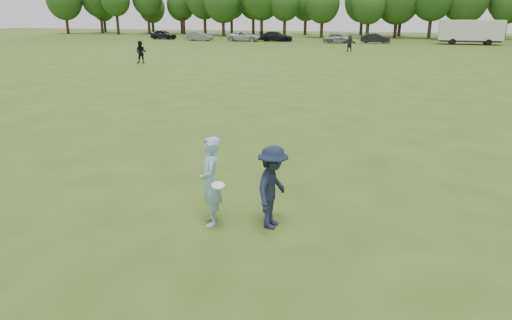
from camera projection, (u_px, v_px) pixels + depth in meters
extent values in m
plane|color=#334E16|center=(202.00, 218.00, 9.76)|extent=(200.00, 200.00, 0.00)
imported|color=#8CB8D9|center=(211.00, 182.00, 9.22)|extent=(0.68, 0.80, 1.86)
imported|color=#192138|center=(273.00, 187.00, 9.11)|extent=(0.74, 1.16, 1.72)
imported|color=black|center=(141.00, 52.00, 38.83)|extent=(1.06, 0.92, 1.87)
imported|color=#272727|center=(350.00, 43.00, 50.71)|extent=(1.67, 0.72, 1.74)
imported|color=black|center=(163.00, 35.00, 73.73)|extent=(4.50, 2.27, 1.47)
imported|color=slate|center=(199.00, 36.00, 69.95)|extent=(4.34, 1.87, 1.39)
imported|color=silver|center=(244.00, 36.00, 68.83)|extent=(5.24, 2.71, 1.41)
imported|color=black|center=(276.00, 36.00, 68.46)|extent=(5.04, 2.22, 1.44)
imported|color=gray|center=(338.00, 38.00, 64.33)|extent=(4.33, 2.10, 1.42)
imported|color=black|center=(376.00, 38.00, 64.42)|extent=(4.12, 1.58, 1.34)
cone|color=#FD560D|center=(510.00, 55.00, 45.60)|extent=(0.28, 0.28, 0.30)
cylinder|color=white|center=(218.00, 185.00, 8.83)|extent=(0.29, 0.29, 0.09)
cube|color=silver|center=(471.00, 30.00, 61.26)|extent=(8.00, 2.50, 2.60)
cube|color=black|center=(469.00, 41.00, 61.69)|extent=(7.60, 2.30, 0.25)
cylinder|color=black|center=(453.00, 42.00, 61.20)|extent=(0.80, 0.25, 0.80)
cylinder|color=black|center=(451.00, 41.00, 63.47)|extent=(0.80, 0.25, 0.80)
cylinder|color=black|center=(489.00, 42.00, 59.97)|extent=(0.80, 0.25, 0.80)
cylinder|color=black|center=(485.00, 41.00, 62.25)|extent=(0.80, 0.25, 0.80)
cube|color=#333333|center=(435.00, 40.00, 62.90)|extent=(1.20, 0.15, 0.12)
cylinder|color=#332114|center=(67.00, 25.00, 91.75)|extent=(0.56, 0.56, 3.63)
ellipsoid|color=#224216|center=(64.00, 0.00, 90.29)|extent=(6.88, 6.88, 7.91)
cylinder|color=#332114|center=(102.00, 23.00, 94.03)|extent=(0.56, 0.56, 4.13)
cylinder|color=#332114|center=(118.00, 23.00, 89.03)|extent=(0.56, 0.56, 4.18)
ellipsoid|color=#224216|center=(116.00, 0.00, 87.67)|extent=(5.42, 5.42, 6.23)
cylinder|color=#332114|center=(149.00, 23.00, 90.80)|extent=(0.56, 0.56, 4.26)
cylinder|color=#332114|center=(184.00, 24.00, 90.37)|extent=(0.56, 0.56, 3.91)
ellipsoid|color=#224216|center=(183.00, 1.00, 89.05)|extent=(5.47, 5.47, 6.29)
cylinder|color=#332114|center=(205.00, 25.00, 87.30)|extent=(0.56, 0.56, 3.83)
cylinder|color=#332114|center=(223.00, 27.00, 83.33)|extent=(0.56, 0.56, 3.25)
ellipsoid|color=#224216|center=(223.00, 1.00, 81.94)|extent=(6.76, 6.76, 7.78)
cylinder|color=#332114|center=(262.00, 26.00, 81.64)|extent=(0.56, 0.56, 3.71)
cylinder|color=#332114|center=(285.00, 27.00, 80.13)|extent=(0.56, 0.56, 3.46)
ellipsoid|color=#224216|center=(285.00, 2.00, 78.87)|extent=(5.49, 5.49, 6.31)
cylinder|color=#332114|center=(322.00, 28.00, 78.22)|extent=(0.56, 0.56, 3.14)
ellipsoid|color=#224216|center=(323.00, 3.00, 76.97)|extent=(5.78, 5.78, 6.64)
cylinder|color=#332114|center=(367.00, 29.00, 75.85)|extent=(0.56, 0.56, 3.01)
ellipsoid|color=#224216|center=(369.00, 5.00, 74.67)|extent=(5.46, 5.46, 6.28)
cylinder|color=#332114|center=(395.00, 28.00, 76.75)|extent=(0.56, 0.56, 3.23)
cylinder|color=#332114|center=(430.00, 27.00, 75.07)|extent=(0.56, 0.56, 3.77)
cylinder|color=#332114|center=(463.00, 28.00, 74.24)|extent=(0.56, 0.56, 3.33)
cylinder|color=#332114|center=(505.00, 29.00, 72.76)|extent=(0.56, 0.56, 3.22)
ellipsoid|color=#224216|center=(509.00, 3.00, 71.54)|extent=(5.54, 5.54, 6.37)
cylinder|color=#332114|center=(105.00, 25.00, 99.55)|extent=(0.56, 0.56, 2.97)
ellipsoid|color=#224216|center=(103.00, 8.00, 98.46)|extent=(4.85, 4.85, 5.58)
cylinder|color=#332114|center=(153.00, 26.00, 97.51)|extent=(0.56, 0.56, 2.73)
ellipsoid|color=#224216|center=(152.00, 8.00, 96.37)|extent=(5.45, 5.45, 6.27)
cylinder|color=#332114|center=(182.00, 25.00, 93.87)|extent=(0.56, 0.56, 3.25)
ellipsoid|color=#224216|center=(181.00, 5.00, 92.62)|extent=(5.68, 5.68, 6.53)
cylinder|color=#332114|center=(232.00, 24.00, 93.80)|extent=(0.56, 0.56, 3.62)
ellipsoid|color=#224216|center=(231.00, 2.00, 92.48)|extent=(5.80, 5.80, 6.67)
cylinder|color=#332114|center=(253.00, 25.00, 89.97)|extent=(0.56, 0.56, 3.61)
ellipsoid|color=#224216|center=(253.00, 2.00, 88.68)|extent=(5.58, 5.58, 6.42)
cylinder|color=#332114|center=(305.00, 26.00, 87.64)|extent=(0.56, 0.56, 3.29)
ellipsoid|color=#224216|center=(306.00, 5.00, 86.43)|extent=(5.30, 5.30, 6.09)
cylinder|color=#332114|center=(361.00, 26.00, 86.07)|extent=(0.56, 0.56, 3.28)
ellipsoid|color=#224216|center=(363.00, 1.00, 84.67)|extent=(6.78, 6.78, 7.79)
cylinder|color=#332114|center=(399.00, 27.00, 82.76)|extent=(0.56, 0.56, 3.11)
ellipsoid|color=#224216|center=(402.00, 5.00, 81.57)|extent=(5.34, 5.34, 6.14)
cylinder|color=#332114|center=(455.00, 27.00, 81.36)|extent=(0.56, 0.56, 3.50)
ellipsoid|color=#224216|center=(458.00, 4.00, 80.19)|extent=(4.82, 4.82, 5.54)
cylinder|color=#332114|center=(502.00, 26.00, 79.69)|extent=(0.56, 0.56, 3.80)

